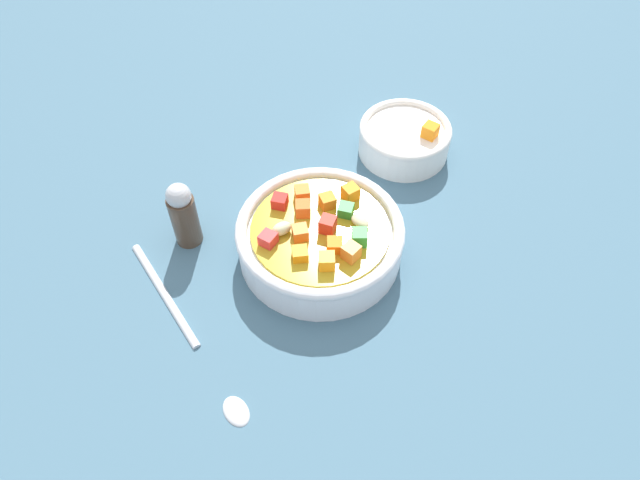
{
  "coord_description": "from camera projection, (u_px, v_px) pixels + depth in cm",
  "views": [
    {
      "loc": [
        -8.91,
        36.35,
        48.54
      ],
      "look_at": [
        0.0,
        0.0,
        2.13
      ],
      "focal_mm": 33.01,
      "sensor_mm": 36.0,
      "label": 1
    }
  ],
  "objects": [
    {
      "name": "side_bowl_small",
      "position": [
        404.0,
        138.0,
        0.69
      ],
      "size": [
        10.75,
        10.75,
        4.92
      ],
      "color": "white",
      "rests_on": "ground_plane"
    },
    {
      "name": "ground_plane",
      "position": [
        320.0,
        259.0,
        0.62
      ],
      "size": [
        140.0,
        140.0,
        2.0
      ],
      "primitive_type": "cube",
      "color": "#42667A"
    },
    {
      "name": "pepper_shaker",
      "position": [
        183.0,
        214.0,
        0.59
      ],
      "size": [
        2.8,
        2.8,
        7.95
      ],
      "color": "#4C3828",
      "rests_on": "ground_plane"
    },
    {
      "name": "spoon",
      "position": [
        186.0,
        328.0,
        0.55
      ],
      "size": [
        18.19,
        16.62,
        0.83
      ],
      "rotation": [
        0.0,
        0.0,
        2.41
      ],
      "color": "silver",
      "rests_on": "ground_plane"
    },
    {
      "name": "soup_bowl_main",
      "position": [
        320.0,
        238.0,
        0.59
      ],
      "size": [
        16.92,
        16.92,
        5.58
      ],
      "color": "white",
      "rests_on": "ground_plane"
    }
  ]
}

